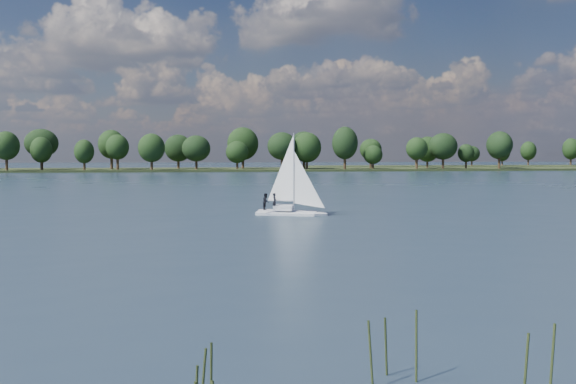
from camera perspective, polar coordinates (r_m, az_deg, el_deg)
The scene contains 6 objects.
ground at distance 124.36m, azimuth -8.00°, elevation 0.59°, with size 700.00×700.00×0.00m, color #233342.
far_shore at distance 236.29m, azimuth -8.13°, elevation 1.89°, with size 660.00×40.00×1.50m, color black.
far_shore_back at distance 326.49m, azimuth 21.21°, elevation 2.10°, with size 220.00×30.00×1.40m, color black.
sailboat at distance 62.61m, azimuth -0.06°, elevation 0.07°, with size 6.59×4.14×8.42m.
treeline at distance 232.49m, azimuth -8.49°, elevation 3.89°, with size 562.77×73.76×17.95m.
reeds at distance 15.31m, azimuth -3.50°, elevation -15.94°, with size 59.29×11.32×2.15m.
Camera 1 is at (-0.55, -24.22, 5.95)m, focal length 40.00 mm.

